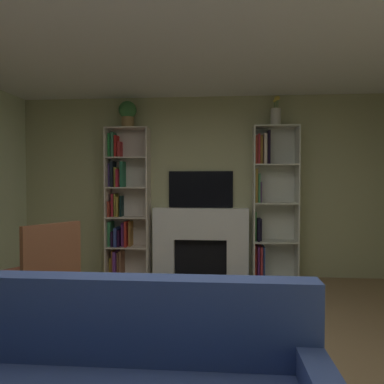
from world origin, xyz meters
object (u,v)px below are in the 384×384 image
(tv, at_px, (201,189))
(armchair, at_px, (42,270))
(bookshelf_right, at_px, (269,202))
(fireplace, at_px, (201,241))
(potted_plant, at_px, (128,113))
(bookshelf_left, at_px, (124,206))
(vase_with_flowers, at_px, (276,116))

(tv, relative_size, armchair, 0.94)
(bookshelf_right, bearing_deg, fireplace, 179.26)
(potted_plant, xyz_separation_m, armchair, (-0.38, -1.85, -1.89))
(bookshelf_right, bearing_deg, potted_plant, -179.09)
(tv, xyz_separation_m, bookshelf_left, (-1.15, -0.08, -0.26))
(fireplace, xyz_separation_m, potted_plant, (-1.08, -0.05, 1.90))
(tv, distance_m, bookshelf_left, 1.18)
(tv, xyz_separation_m, potted_plant, (-1.08, -0.12, 1.13))
(armchair, bearing_deg, potted_plant, 78.25)
(bookshelf_right, bearing_deg, bookshelf_left, 179.88)
(vase_with_flowers, bearing_deg, potted_plant, -179.99)
(armchair, bearing_deg, fireplace, 52.35)
(bookshelf_right, height_order, armchair, bookshelf_right)
(fireplace, distance_m, tv, 0.77)
(tv, distance_m, vase_with_flowers, 1.52)
(bookshelf_left, bearing_deg, bookshelf_right, -0.12)
(vase_with_flowers, distance_m, armchair, 3.63)
(potted_plant, bearing_deg, vase_with_flowers, 0.01)
(bookshelf_left, distance_m, vase_with_flowers, 2.59)
(potted_plant, bearing_deg, fireplace, 2.43)
(fireplace, xyz_separation_m, bookshelf_right, (1.00, -0.01, 0.58))
(fireplace, height_order, bookshelf_right, bookshelf_right)
(tv, height_order, bookshelf_right, bookshelf_right)
(bookshelf_left, height_order, potted_plant, potted_plant)
(bookshelf_left, distance_m, potted_plant, 1.39)
(bookshelf_left, distance_m, armchair, 1.97)
(vase_with_flowers, bearing_deg, armchair, -143.95)
(potted_plant, height_order, vase_with_flowers, vase_with_flowers)
(fireplace, relative_size, potted_plant, 3.82)
(bookshelf_right, xyz_separation_m, potted_plant, (-2.07, -0.03, 1.32))
(armchair, bearing_deg, vase_with_flowers, 36.05)
(potted_plant, bearing_deg, armchair, -101.75)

